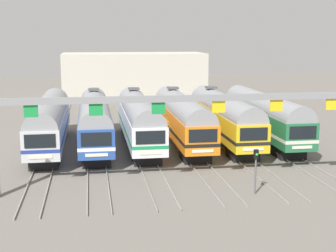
{
  "coord_description": "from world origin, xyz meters",
  "views": [
    {
      "loc": [
        -6.49,
        -45.42,
        10.43
      ],
      "look_at": [
        0.3,
        -2.68,
        2.35
      ],
      "focal_mm": 52.26,
      "sensor_mm": 36.0,
      "label": 1
    }
  ],
  "objects_px": {
    "commuter_train_blue": "(95,119)",
    "catenary_gantry": "(189,112)",
    "commuter_train_orange": "(182,117)",
    "commuter_train_yellow": "(223,116)",
    "commuter_train_silver": "(50,121)",
    "yard_signal_mast": "(256,163)",
    "commuter_train_white": "(139,118)",
    "commuter_train_green": "(264,115)"
  },
  "relations": [
    {
      "from": "commuter_train_white",
      "to": "catenary_gantry",
      "type": "bearing_deg",
      "value": -81.31
    },
    {
      "from": "commuter_train_orange",
      "to": "catenary_gantry",
      "type": "height_order",
      "value": "catenary_gantry"
    },
    {
      "from": "catenary_gantry",
      "to": "commuter_train_silver",
      "type": "bearing_deg",
      "value": 127.4
    },
    {
      "from": "commuter_train_orange",
      "to": "commuter_train_green",
      "type": "xyz_separation_m",
      "value": [
        8.26,
        -0.0,
        -0.0
      ]
    },
    {
      "from": "catenary_gantry",
      "to": "yard_signal_mast",
      "type": "relative_size",
      "value": 8.4
    },
    {
      "from": "commuter_train_silver",
      "to": "yard_signal_mast",
      "type": "bearing_deg",
      "value": -47.06
    },
    {
      "from": "commuter_train_orange",
      "to": "commuter_train_yellow",
      "type": "height_order",
      "value": "same"
    },
    {
      "from": "commuter_train_silver",
      "to": "commuter_train_green",
      "type": "xyz_separation_m",
      "value": [
        20.64,
        0.0,
        0.0
      ]
    },
    {
      "from": "commuter_train_yellow",
      "to": "yard_signal_mast",
      "type": "distance_m",
      "value": 15.67
    },
    {
      "from": "commuter_train_blue",
      "to": "yard_signal_mast",
      "type": "xyz_separation_m",
      "value": [
        10.32,
        -15.53,
        -0.54
      ]
    },
    {
      "from": "commuter_train_blue",
      "to": "commuter_train_white",
      "type": "relative_size",
      "value": 1.0
    },
    {
      "from": "commuter_train_white",
      "to": "commuter_train_green",
      "type": "bearing_deg",
      "value": -0.02
    },
    {
      "from": "commuter_train_green",
      "to": "yard_signal_mast",
      "type": "xyz_separation_m",
      "value": [
        -6.19,
        -15.52,
        -0.54
      ]
    },
    {
      "from": "commuter_train_blue",
      "to": "commuter_train_white",
      "type": "height_order",
      "value": "same"
    },
    {
      "from": "commuter_train_blue",
      "to": "commuter_train_yellow",
      "type": "distance_m",
      "value": 12.38
    },
    {
      "from": "commuter_train_yellow",
      "to": "yard_signal_mast",
      "type": "xyz_separation_m",
      "value": [
        -2.06,
        -15.53,
        -0.54
      ]
    },
    {
      "from": "commuter_train_silver",
      "to": "commuter_train_blue",
      "type": "bearing_deg",
      "value": 0.06
    },
    {
      "from": "commuter_train_white",
      "to": "commuter_train_orange",
      "type": "relative_size",
      "value": 1.0
    },
    {
      "from": "commuter_train_orange",
      "to": "commuter_train_green",
      "type": "bearing_deg",
      "value": -0.03
    },
    {
      "from": "commuter_train_yellow",
      "to": "yard_signal_mast",
      "type": "relative_size",
      "value": 5.86
    },
    {
      "from": "commuter_train_yellow",
      "to": "commuter_train_blue",
      "type": "bearing_deg",
      "value": 180.0
    },
    {
      "from": "commuter_train_silver",
      "to": "commuter_train_white",
      "type": "height_order",
      "value": "commuter_train_white"
    },
    {
      "from": "commuter_train_white",
      "to": "commuter_train_green",
      "type": "height_order",
      "value": "commuter_train_white"
    },
    {
      "from": "commuter_train_yellow",
      "to": "commuter_train_green",
      "type": "distance_m",
      "value": 4.13
    },
    {
      "from": "commuter_train_orange",
      "to": "commuter_train_silver",
      "type": "bearing_deg",
      "value": -179.98
    },
    {
      "from": "commuter_train_silver",
      "to": "commuter_train_blue",
      "type": "height_order",
      "value": "commuter_train_blue"
    },
    {
      "from": "commuter_train_green",
      "to": "yard_signal_mast",
      "type": "bearing_deg",
      "value": -111.74
    },
    {
      "from": "commuter_train_silver",
      "to": "commuter_train_orange",
      "type": "xyz_separation_m",
      "value": [
        12.38,
        0.0,
        0.0
      ]
    },
    {
      "from": "commuter_train_silver",
      "to": "yard_signal_mast",
      "type": "height_order",
      "value": "commuter_train_silver"
    },
    {
      "from": "commuter_train_white",
      "to": "commuter_train_yellow",
      "type": "bearing_deg",
      "value": 0.0
    },
    {
      "from": "commuter_train_silver",
      "to": "commuter_train_yellow",
      "type": "bearing_deg",
      "value": 0.02
    },
    {
      "from": "commuter_train_blue",
      "to": "commuter_train_orange",
      "type": "distance_m",
      "value": 8.26
    },
    {
      "from": "commuter_train_yellow",
      "to": "yard_signal_mast",
      "type": "bearing_deg",
      "value": -97.57
    },
    {
      "from": "commuter_train_silver",
      "to": "yard_signal_mast",
      "type": "relative_size",
      "value": 5.86
    },
    {
      "from": "catenary_gantry",
      "to": "commuter_train_orange",
      "type": "bearing_deg",
      "value": 81.31
    },
    {
      "from": "commuter_train_blue",
      "to": "catenary_gantry",
      "type": "relative_size",
      "value": 0.7
    },
    {
      "from": "commuter_train_silver",
      "to": "commuter_train_blue",
      "type": "distance_m",
      "value": 4.13
    },
    {
      "from": "commuter_train_white",
      "to": "yard_signal_mast",
      "type": "bearing_deg",
      "value": -68.26
    },
    {
      "from": "commuter_train_orange",
      "to": "yard_signal_mast",
      "type": "height_order",
      "value": "commuter_train_orange"
    },
    {
      "from": "commuter_train_silver",
      "to": "catenary_gantry",
      "type": "xyz_separation_m",
      "value": [
        10.32,
        -13.49,
        2.67
      ]
    },
    {
      "from": "commuter_train_yellow",
      "to": "commuter_train_white",
      "type": "bearing_deg",
      "value": 180.0
    },
    {
      "from": "commuter_train_green",
      "to": "yard_signal_mast",
      "type": "distance_m",
      "value": 16.72
    }
  ]
}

